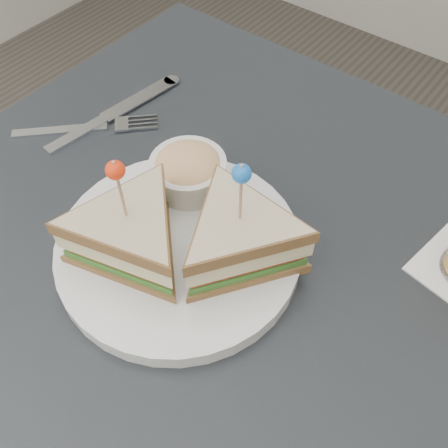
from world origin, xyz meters
TOP-DOWN VIEW (x-y plane):
  - ground_plane at (0.00, 0.00)m, footprint 3.50×3.50m
  - table at (0.00, 0.00)m, footprint 0.80×0.80m
  - plate_meal at (-0.02, -0.02)m, footprint 0.34×0.34m
  - cutlery_fork at (-0.27, 0.06)m, footprint 0.16×0.16m
  - cutlery_knife at (-0.26, 0.09)m, footprint 0.05×0.24m

SIDE VIEW (x-z plane):
  - ground_plane at x=0.00m, z-range 0.00..0.00m
  - table at x=0.00m, z-range 0.30..1.05m
  - cutlery_fork at x=-0.27m, z-range 0.75..0.76m
  - cutlery_knife at x=-0.26m, z-range 0.75..0.76m
  - plate_meal at x=-0.02m, z-range 0.71..0.88m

